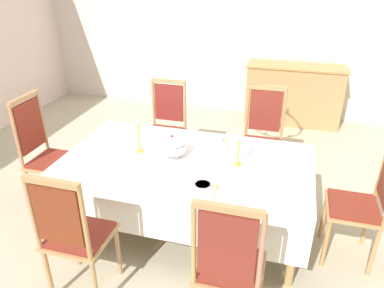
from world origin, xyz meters
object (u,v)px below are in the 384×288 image
soup_tureen (172,146)px  bowl_near_right (215,139)px  spoon_primary (217,188)px  sideboard (293,95)px  dining_table (187,166)px  bowl_near_left (203,186)px  chair_south_b (229,264)px  candlestick_east (238,151)px  candlestick_west (139,136)px  chair_north_a (166,126)px  spoon_secondary (227,140)px  chair_north_b (262,136)px  chair_south_a (74,233)px  chair_head_east (364,200)px  chair_head_west (45,152)px

soup_tureen → bowl_near_right: 0.52m
spoon_primary → sideboard: (0.49, 3.27, -0.29)m
dining_table → bowl_near_left: size_ratio=14.97×
dining_table → bowl_near_right: 0.46m
soup_tureen → bowl_near_left: (0.38, -0.42, -0.08)m
chair_south_b → bowl_near_left: size_ratio=7.84×
candlestick_east → sideboard: size_ratio=0.23×
candlestick_west → spoon_primary: bearing=-26.3°
candlestick_east → spoon_primary: (-0.10, -0.39, -0.13)m
chair_north_a → bowl_near_left: bearing=119.7°
bowl_near_right → spoon_secondary: 0.11m
dining_table → spoon_primary: spoon_primary is taller
spoon_primary → chair_north_a: bearing=125.4°
chair_north_b → spoon_secondary: size_ratio=6.34×
chair_south_a → bowl_near_left: chair_south_a is taller
chair_head_east → spoon_primary: size_ratio=6.30×
dining_table → spoon_secondary: (0.26, 0.44, 0.08)m
chair_south_b → candlestick_west: size_ratio=2.92×
dining_table → soup_tureen: 0.22m
spoon_primary → dining_table: bearing=133.8°
chair_north_b → sideboard: size_ratio=0.78×
dining_table → chair_north_a: chair_north_a is taller
dining_table → chair_north_a: (-0.55, 0.97, -0.09)m
chair_north_b → spoon_primary: bearing=81.2°
chair_north_b → candlestick_west: candlestick_west is taller
chair_south_a → chair_head_east: bearing=25.8°
chair_head_east → spoon_primary: chair_head_east is taller
chair_head_west → chair_head_east: size_ratio=1.04×
chair_north_a → bowl_near_right: bearing=141.9°
chair_south_b → bowl_near_left: 0.66m
soup_tureen → bowl_near_left: size_ratio=1.79×
chair_head_west → sideboard: bearing=141.2°
sideboard → chair_head_east: bearing=102.3°
chair_south_b → candlestick_east: bearing=96.8°
chair_north_b → soup_tureen: 1.23m
soup_tureen → bowl_near_left: 0.57m
candlestick_west → bowl_near_right: size_ratio=2.40×
chair_south_b → candlestick_west: bearing=135.9°
chair_south_b → candlestick_east: (-0.12, 0.97, 0.30)m
dining_table → candlestick_west: candlestick_west is taller
chair_south_a → candlestick_east: bearing=44.5°
bowl_near_right → chair_south_b: bearing=-73.9°
chair_south_a → chair_head_east: size_ratio=0.97×
chair_north_b → candlestick_east: (-0.12, -0.97, 0.29)m
spoon_primary → chair_north_b: bearing=83.3°
chair_south_a → chair_north_a: chair_south_a is taller
dining_table → candlestick_east: (0.44, 0.00, 0.21)m
soup_tureen → spoon_secondary: bearing=47.9°
chair_head_east → spoon_primary: bearing=109.3°
bowl_near_left → sideboard: size_ratio=0.10×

